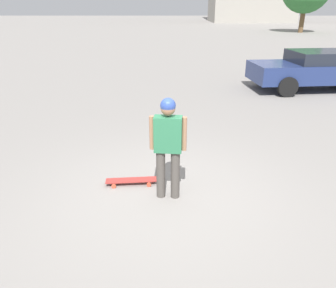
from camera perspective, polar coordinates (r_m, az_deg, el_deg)
ground_plane at (r=5.37m, az=-0.00°, el=-9.06°), size 220.00×220.00×0.00m
person at (r=4.93m, az=-0.00°, el=0.49°), size 0.56×0.24×1.63m
skateboard at (r=5.70m, az=-6.39°, el=-6.36°), size 0.89×0.30×0.09m
car_parked_near at (r=13.26m, az=24.50°, el=11.78°), size 4.79×2.42×1.38m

